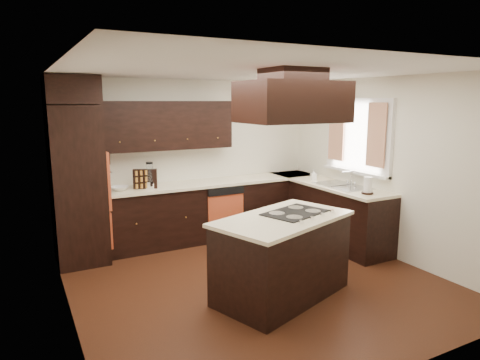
# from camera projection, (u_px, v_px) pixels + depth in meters

# --- Properties ---
(floor) EXTENTS (4.20, 4.20, 0.02)m
(floor) POSITION_uv_depth(u_px,v_px,m) (256.00, 281.00, 5.24)
(floor) COLOR #512714
(floor) RESTS_ON ground
(ceiling) EXTENTS (4.20, 4.20, 0.02)m
(ceiling) POSITION_uv_depth(u_px,v_px,m) (257.00, 70.00, 4.78)
(ceiling) COLOR white
(ceiling) RESTS_ON ground
(wall_back) EXTENTS (4.20, 0.02, 2.50)m
(wall_back) POSITION_uv_depth(u_px,v_px,m) (190.00, 159.00, 6.85)
(wall_back) COLOR white
(wall_back) RESTS_ON ground
(wall_front) EXTENTS (4.20, 0.02, 2.50)m
(wall_front) POSITION_uv_depth(u_px,v_px,m) (399.00, 226.00, 3.18)
(wall_front) COLOR white
(wall_front) RESTS_ON ground
(wall_left) EXTENTS (0.02, 4.20, 2.50)m
(wall_left) POSITION_uv_depth(u_px,v_px,m) (64.00, 200.00, 4.04)
(wall_left) COLOR white
(wall_left) RESTS_ON ground
(wall_right) EXTENTS (0.02, 4.20, 2.50)m
(wall_right) POSITION_uv_depth(u_px,v_px,m) (387.00, 168.00, 5.99)
(wall_right) COLOR white
(wall_right) RESTS_ON ground
(oven_column) EXTENTS (0.65, 0.75, 2.12)m
(oven_column) POSITION_uv_depth(u_px,v_px,m) (78.00, 185.00, 5.71)
(oven_column) COLOR black
(oven_column) RESTS_ON floor
(wall_oven_face) EXTENTS (0.05, 0.62, 0.78)m
(wall_oven_face) POSITION_uv_depth(u_px,v_px,m) (104.00, 179.00, 5.86)
(wall_oven_face) COLOR #DD572F
(wall_oven_face) RESTS_ON oven_column
(base_cabinets_back) EXTENTS (2.93, 0.60, 0.88)m
(base_cabinets_back) POSITION_uv_depth(u_px,v_px,m) (201.00, 212.00, 6.74)
(base_cabinets_back) COLOR black
(base_cabinets_back) RESTS_ON floor
(base_cabinets_right) EXTENTS (0.60, 2.40, 0.88)m
(base_cabinets_right) POSITION_uv_depth(u_px,v_px,m) (326.00, 212.00, 6.77)
(base_cabinets_right) COLOR black
(base_cabinets_right) RESTS_ON floor
(countertop_back) EXTENTS (2.93, 0.63, 0.04)m
(countertop_back) POSITION_uv_depth(u_px,v_px,m) (201.00, 184.00, 6.64)
(countertop_back) COLOR #FFF1C9
(countertop_back) RESTS_ON base_cabinets_back
(countertop_right) EXTENTS (0.63, 2.40, 0.04)m
(countertop_right) POSITION_uv_depth(u_px,v_px,m) (326.00, 183.00, 6.68)
(countertop_right) COLOR #FFF1C9
(countertop_right) RESTS_ON base_cabinets_right
(upper_cabinets) EXTENTS (2.00, 0.34, 0.72)m
(upper_cabinets) POSITION_uv_depth(u_px,v_px,m) (167.00, 125.00, 6.39)
(upper_cabinets) COLOR black
(upper_cabinets) RESTS_ON wall_back
(dishwasher_front) EXTENTS (0.60, 0.05, 0.72)m
(dishwasher_front) POSITION_uv_depth(u_px,v_px,m) (226.00, 217.00, 6.63)
(dishwasher_front) COLOR #DD572F
(dishwasher_front) RESTS_ON floor
(window_frame) EXTENTS (0.06, 1.32, 1.12)m
(window_frame) POSITION_uv_depth(u_px,v_px,m) (358.00, 136.00, 6.37)
(window_frame) COLOR white
(window_frame) RESTS_ON wall_right
(window_pane) EXTENTS (0.00, 1.20, 1.00)m
(window_pane) POSITION_uv_depth(u_px,v_px,m) (359.00, 136.00, 6.38)
(window_pane) COLOR white
(window_pane) RESTS_ON wall_right
(curtain_left) EXTENTS (0.02, 0.34, 0.90)m
(curtain_left) POSITION_uv_depth(u_px,v_px,m) (376.00, 135.00, 5.97)
(curtain_left) COLOR #FDDCBA
(curtain_left) RESTS_ON wall_right
(curtain_right) EXTENTS (0.02, 0.34, 0.90)m
(curtain_right) POSITION_uv_depth(u_px,v_px,m) (336.00, 131.00, 6.70)
(curtain_right) COLOR #FDDCBA
(curtain_right) RESTS_ON wall_right
(sink_rim) EXTENTS (0.52, 0.84, 0.01)m
(sink_rim) POSITION_uv_depth(u_px,v_px,m) (342.00, 186.00, 6.38)
(sink_rim) COLOR silver
(sink_rim) RESTS_ON countertop_right
(island) EXTENTS (1.70, 1.27, 0.88)m
(island) POSITION_uv_depth(u_px,v_px,m) (282.00, 259.00, 4.76)
(island) COLOR black
(island) RESTS_ON floor
(island_top) EXTENTS (1.76, 1.34, 0.04)m
(island_top) POSITION_uv_depth(u_px,v_px,m) (283.00, 219.00, 4.68)
(island_top) COLOR #FFF1C9
(island_top) RESTS_ON island
(cooktop) EXTENTS (0.83, 0.68, 0.01)m
(cooktop) POSITION_uv_depth(u_px,v_px,m) (295.00, 213.00, 4.84)
(cooktop) COLOR black
(cooktop) RESTS_ON island_top
(range_hood) EXTENTS (1.05, 0.72, 0.42)m
(range_hood) POSITION_uv_depth(u_px,v_px,m) (292.00, 102.00, 4.42)
(range_hood) COLOR black
(range_hood) RESTS_ON ceiling
(hood_duct) EXTENTS (0.55, 0.50, 0.13)m
(hood_duct) POSITION_uv_depth(u_px,v_px,m) (293.00, 75.00, 4.37)
(hood_duct) COLOR black
(hood_duct) RESTS_ON ceiling
(blender_base) EXTENTS (0.15, 0.15, 0.10)m
(blender_base) POSITION_uv_depth(u_px,v_px,m) (150.00, 185.00, 6.21)
(blender_base) COLOR silver
(blender_base) RESTS_ON countertop_back
(blender_pitcher) EXTENTS (0.13, 0.13, 0.26)m
(blender_pitcher) POSITION_uv_depth(u_px,v_px,m) (150.00, 173.00, 6.18)
(blender_pitcher) COLOR silver
(blender_pitcher) RESTS_ON blender_base
(spice_rack) EXTENTS (0.34, 0.21, 0.28)m
(spice_rack) POSITION_uv_depth(u_px,v_px,m) (145.00, 179.00, 6.18)
(spice_rack) COLOR black
(spice_rack) RESTS_ON countertop_back
(mixing_bowl) EXTENTS (0.32, 0.32, 0.06)m
(mixing_bowl) POSITION_uv_depth(u_px,v_px,m) (120.00, 188.00, 6.06)
(mixing_bowl) COLOR white
(mixing_bowl) RESTS_ON countertop_back
(soap_bottle) EXTENTS (0.10, 0.10, 0.17)m
(soap_bottle) POSITION_uv_depth(u_px,v_px,m) (313.00, 175.00, 6.83)
(soap_bottle) COLOR white
(soap_bottle) RESTS_ON countertop_right
(paper_towel) EXTENTS (0.14, 0.14, 0.24)m
(paper_towel) POSITION_uv_depth(u_px,v_px,m) (368.00, 186.00, 5.81)
(paper_towel) COLOR white
(paper_towel) RESTS_ON countertop_right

